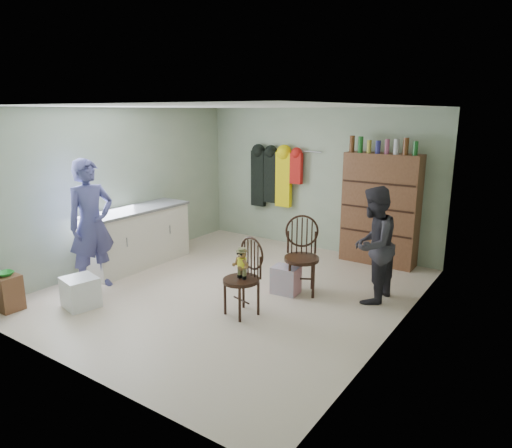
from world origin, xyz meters
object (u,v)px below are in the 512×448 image
Objects in this scene: chair_front at (244,271)px; dresser at (380,209)px; counter at (136,237)px; chair_far at (302,252)px.

dresser is at bearing 91.03° from chair_front.
chair_front is (2.52, -0.53, 0.08)m from counter.
counter is at bearing -177.33° from chair_front.
counter is 2.58m from chair_front.
chair_far is at bearing 91.67° from chair_front.
dresser reaches higher than counter.
dresser is at bearing 46.32° from chair_far.
counter is 0.90× the size of dresser.
chair_front is at bearing -11.83° from counter.
chair_far reaches higher than counter.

